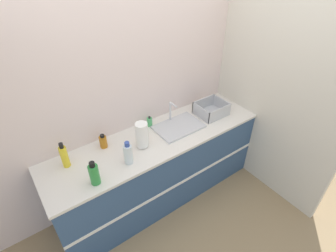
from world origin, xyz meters
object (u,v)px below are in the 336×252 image
object	(u,v)px
sink	(178,126)
paper_towel_roll	(142,135)
bottle_amber	(103,142)
bottle_green	(94,174)
soap_dispenser	(150,122)
bottle_yellow	(64,156)
dish_rack	(211,110)
bottle_clear	(128,154)

from	to	relation	value
sink	paper_towel_roll	distance (m)	0.51
paper_towel_roll	bottle_amber	distance (m)	0.40
bottle_green	paper_towel_roll	bearing A→B (deg)	17.49
sink	bottle_green	size ratio (longest dim) A/B	2.19
bottle_green	soap_dispenser	bearing A→B (deg)	27.87
sink	bottle_yellow	size ratio (longest dim) A/B	1.96
dish_rack	soap_dispenser	distance (m)	0.76
bottle_yellow	paper_towel_roll	bearing A→B (deg)	-13.27
paper_towel_roll	bottle_yellow	world-z (taller)	paper_towel_roll
bottle_clear	sink	bearing A→B (deg)	13.61
bottle_clear	soap_dispenser	xyz separation A→B (m)	(0.48, 0.39, -0.05)
bottle_green	bottle_yellow	distance (m)	0.38
sink	soap_dispenser	xyz separation A→B (m)	(-0.24, 0.21, 0.04)
sink	bottle_yellow	xyz separation A→B (m)	(-1.21, 0.12, 0.10)
bottle_clear	bottle_yellow	bearing A→B (deg)	148.73
paper_towel_roll	soap_dispenser	distance (m)	0.37
bottle_clear	bottle_amber	world-z (taller)	bottle_clear
bottle_green	sink	bearing A→B (deg)	12.04
sink	bottle_green	world-z (taller)	sink
dish_rack	bottle_yellow	bearing A→B (deg)	175.31
soap_dispenser	bottle_yellow	bearing A→B (deg)	-174.84
paper_towel_roll	dish_rack	distance (m)	0.98
paper_towel_roll	bottle_green	xyz separation A→B (m)	(-0.58, -0.18, -0.04)
dish_rack	paper_towel_roll	bearing A→B (deg)	-178.22
sink	bottle_yellow	world-z (taller)	bottle_yellow
soap_dispenser	paper_towel_roll	bearing A→B (deg)	-134.26
paper_towel_roll	bottle_yellow	size ratio (longest dim) A/B	1.04
bottle_green	soap_dispenser	world-z (taller)	bottle_green
paper_towel_roll	dish_rack	world-z (taller)	paper_towel_roll
bottle_yellow	bottle_amber	size ratio (longest dim) A/B	1.77
bottle_green	bottle_amber	size ratio (longest dim) A/B	1.58
dish_rack	bottle_clear	distance (m)	1.22
soap_dispenser	bottle_green	bearing A→B (deg)	-152.13
bottle_amber	soap_dispenser	bearing A→B (deg)	3.72
bottle_green	bottle_clear	world-z (taller)	bottle_clear
paper_towel_roll	bottle_amber	world-z (taller)	paper_towel_roll
paper_towel_roll	bottle_yellow	distance (m)	0.74
bottle_green	soap_dispenser	distance (m)	0.95
paper_towel_roll	bottle_yellow	xyz separation A→B (m)	(-0.72, 0.17, -0.02)
sink	bottle_clear	xyz separation A→B (m)	(-0.72, -0.17, 0.09)
bottle_yellow	soap_dispenser	bearing A→B (deg)	5.16
bottle_yellow	bottle_green	bearing A→B (deg)	-69.00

